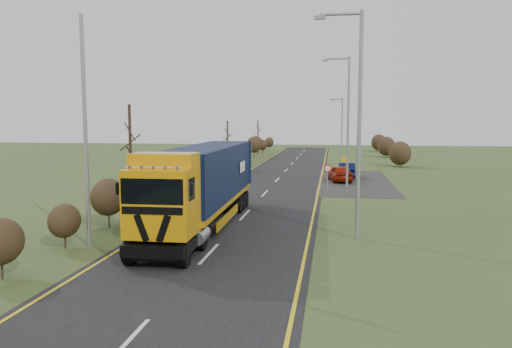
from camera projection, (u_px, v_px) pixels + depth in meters
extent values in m
plane|color=#3A4C20|center=(230.00, 231.00, 23.33)|extent=(160.00, 160.00, 0.00)
cube|color=black|center=(261.00, 198.00, 33.15)|extent=(8.00, 120.00, 0.02)
cube|color=#282624|center=(354.00, 181.00, 41.99)|extent=(6.00, 18.00, 0.02)
cube|color=yellow|center=(207.00, 196.00, 33.71)|extent=(0.12, 116.00, 0.01)
cube|color=yellow|center=(317.00, 199.00, 32.59)|extent=(0.12, 116.00, 0.01)
cube|color=silver|center=(125.00, 345.00, 11.54)|extent=(0.12, 3.00, 0.01)
cube|color=silver|center=(209.00, 253.00, 19.39)|extent=(0.12, 3.00, 0.01)
cube|color=silver|center=(245.00, 215.00, 27.25)|extent=(0.12, 3.00, 0.01)
cube|color=silver|center=(265.00, 193.00, 35.11)|extent=(0.12, 3.00, 0.01)
cube|color=silver|center=(277.00, 180.00, 42.97)|extent=(0.12, 3.00, 0.01)
cube|color=silver|center=(286.00, 170.00, 50.83)|extent=(0.12, 3.00, 0.01)
cube|color=silver|center=(292.00, 163.00, 58.69)|extent=(0.12, 3.00, 0.01)
cube|color=silver|center=(297.00, 158.00, 66.55)|extent=(0.12, 3.00, 0.01)
cube|color=silver|center=(301.00, 154.00, 74.40)|extent=(0.12, 3.00, 0.01)
cube|color=silver|center=(304.00, 151.00, 82.26)|extent=(0.12, 3.00, 0.01)
ellipsoid|color=#2F2015|center=(0.00, 242.00, 16.23)|extent=(1.34, 1.74, 1.54)
ellipsoid|color=#2F2015|center=(64.00, 221.00, 20.18)|extent=(1.21, 1.57, 1.39)
ellipsoid|color=#2F2015|center=(108.00, 197.00, 24.07)|extent=(1.58, 2.06, 1.82)
ellipsoid|color=#2F2015|center=(140.00, 180.00, 27.96)|extent=(1.96, 2.55, 2.25)
ellipsoid|color=#2F2015|center=(163.00, 174.00, 31.91)|extent=(1.83, 2.38, 2.10)
ellipsoid|color=#2F2015|center=(183.00, 174.00, 35.88)|extent=(1.37, 1.78, 1.57)
ellipsoid|color=#2F2015|center=(196.00, 171.00, 39.84)|extent=(1.20, 1.56, 1.38)
ellipsoid|color=#2F2015|center=(210.00, 162.00, 43.71)|extent=(1.55, 2.02, 1.78)
ellipsoid|color=#2F2015|center=(219.00, 155.00, 47.62)|extent=(1.95, 2.53, 2.24)
ellipsoid|color=#2F2015|center=(229.00, 153.00, 51.53)|extent=(1.85, 2.41, 2.13)
ellipsoid|color=#2F2015|center=(235.00, 154.00, 55.54)|extent=(1.40, 1.81, 1.61)
ellipsoid|color=#2F2015|center=(243.00, 154.00, 59.46)|extent=(1.19, 1.55, 1.37)
ellipsoid|color=#2F2015|center=(247.00, 149.00, 63.39)|extent=(1.52, 1.97, 1.75)
ellipsoid|color=#2F2015|center=(254.00, 145.00, 67.24)|extent=(1.93, 2.51, 2.22)
ellipsoid|color=#2F2015|center=(256.00, 143.00, 71.22)|extent=(1.88, 2.44, 2.16)
ellipsoid|color=#2F2015|center=(262.00, 145.00, 75.14)|extent=(1.43, 1.85, 1.64)
ellipsoid|color=#2F2015|center=(264.00, 145.00, 79.15)|extent=(1.19, 1.55, 1.37)
ellipsoid|color=#2F2015|center=(269.00, 142.00, 82.99)|extent=(1.49, 1.93, 1.71)
cylinder|color=#35291A|center=(131.00, 159.00, 27.91)|extent=(0.18, 0.18, 6.05)
cylinder|color=#35291A|center=(228.00, 144.00, 53.50)|extent=(0.18, 0.18, 5.06)
cylinder|color=#35291A|center=(258.00, 137.00, 75.11)|extent=(0.18, 0.18, 5.15)
cube|color=black|center=(171.00, 238.00, 19.21)|extent=(2.35, 4.40, 0.43)
cube|color=orange|center=(162.00, 202.00, 18.20)|extent=(2.41, 2.13, 2.47)
cube|color=black|center=(154.00, 255.00, 17.41)|extent=(2.37, 0.16, 0.52)
cube|color=black|center=(141.00, 228.00, 17.31)|extent=(0.57, 0.03, 1.02)
cube|color=black|center=(163.00, 229.00, 17.19)|extent=(0.57, 0.03, 1.02)
cube|color=black|center=(152.00, 192.00, 17.13)|extent=(2.23, 0.10, 0.90)
cube|color=black|center=(152.00, 211.00, 17.18)|extent=(2.18, 0.07, 0.27)
cube|color=orange|center=(164.00, 160.00, 18.36)|extent=(2.40, 1.37, 0.53)
cylinder|color=silver|center=(154.00, 168.00, 17.26)|extent=(2.09, 0.10, 0.06)
cube|color=black|center=(117.00, 189.00, 17.55)|extent=(0.08, 0.12, 0.43)
cube|color=black|center=(192.00, 190.00, 17.14)|extent=(0.08, 0.12, 0.43)
cylinder|color=gray|center=(147.00, 234.00, 19.74)|extent=(0.55, 1.24, 0.53)
cylinder|color=gray|center=(201.00, 236.00, 19.41)|extent=(0.55, 1.24, 0.53)
cube|color=#BF870D|center=(209.00, 200.00, 25.21)|extent=(2.58, 12.00, 0.23)
cube|color=black|center=(209.00, 172.00, 25.06)|extent=(2.56, 11.62, 2.61)
cube|color=#0F1F41|center=(232.00, 162.00, 30.76)|extent=(2.35, 0.10, 2.61)
cube|color=#0F1F41|center=(173.00, 188.00, 19.35)|extent=(2.35, 0.10, 2.61)
cube|color=black|center=(225.00, 199.00, 28.82)|extent=(2.24, 3.45, 0.33)
cube|color=#BF870D|center=(182.00, 215.00, 24.53)|extent=(0.14, 5.22, 0.43)
cube|color=#BF870D|center=(228.00, 217.00, 24.18)|extent=(0.14, 5.22, 0.43)
cylinder|color=black|center=(130.00, 252.00, 17.89)|extent=(0.32, 0.99, 0.99)
cylinder|color=black|center=(184.00, 254.00, 17.58)|extent=(0.32, 0.99, 0.99)
cylinder|color=black|center=(154.00, 236.00, 20.22)|extent=(0.32, 0.99, 0.99)
cylinder|color=black|center=(201.00, 238.00, 19.92)|extent=(0.32, 0.99, 0.99)
cylinder|color=black|center=(204.00, 203.00, 28.14)|extent=(0.32, 0.99, 0.99)
cylinder|color=black|center=(239.00, 204.00, 27.84)|extent=(0.32, 0.99, 0.99)
cylinder|color=black|center=(208.00, 201.00, 29.07)|extent=(0.32, 0.99, 0.99)
cylinder|color=black|center=(242.00, 202.00, 28.77)|extent=(0.32, 0.99, 0.99)
cylinder|color=black|center=(212.00, 198.00, 30.01)|extent=(0.32, 0.99, 0.99)
cylinder|color=black|center=(245.00, 199.00, 29.70)|extent=(0.32, 0.99, 0.99)
imported|color=maroon|center=(340.00, 173.00, 41.91)|extent=(2.33, 4.28, 1.38)
imported|color=#090E33|center=(347.00, 170.00, 44.68)|extent=(1.44, 4.07, 1.34)
cylinder|color=gray|center=(359.00, 127.00, 21.37)|extent=(0.18, 0.18, 9.79)
cylinder|color=gray|center=(341.00, 14.00, 20.98)|extent=(1.74, 0.12, 0.12)
cube|color=gray|center=(320.00, 18.00, 21.13)|extent=(0.49, 0.20, 0.15)
cylinder|color=gray|center=(348.00, 123.00, 37.75)|extent=(0.18, 0.18, 9.90)
cylinder|color=gray|center=(337.00, 59.00, 37.35)|extent=(1.76, 0.12, 0.12)
cube|color=gray|center=(326.00, 60.00, 37.50)|extent=(0.50, 0.20, 0.15)
cylinder|color=gray|center=(342.00, 129.00, 64.03)|extent=(0.18, 0.18, 7.90)
cylinder|color=gray|center=(337.00, 99.00, 63.71)|extent=(1.40, 0.12, 0.12)
cube|color=gray|center=(331.00, 100.00, 63.83)|extent=(0.39, 0.16, 0.12)
cylinder|color=gray|center=(85.00, 133.00, 20.11)|extent=(0.16, 0.16, 9.36)
cylinder|color=gray|center=(328.00, 180.00, 35.62)|extent=(0.08, 0.08, 1.75)
cylinder|color=red|center=(328.00, 168.00, 35.50)|extent=(0.56, 0.04, 0.56)
cylinder|color=white|center=(328.00, 168.00, 35.48)|extent=(0.42, 0.02, 0.42)
cylinder|color=gray|center=(345.00, 169.00, 45.37)|extent=(0.08, 0.08, 1.49)
cube|color=yellow|center=(345.00, 159.00, 45.22)|extent=(0.75, 0.04, 0.75)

